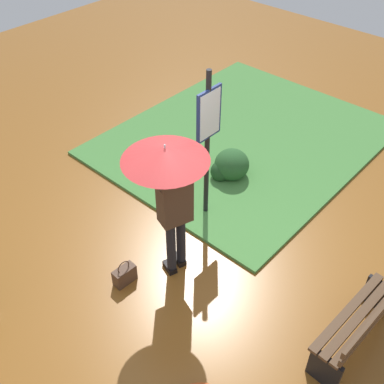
{
  "coord_description": "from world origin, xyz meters",
  "views": [
    {
      "loc": [
        3.0,
        2.81,
        4.8
      ],
      "look_at": [
        -0.45,
        -0.29,
        0.85
      ],
      "focal_mm": 44.05,
      "sensor_mm": 36.0,
      "label": 1
    }
  ],
  "objects_px": {
    "info_sign_post": "(208,131)",
    "park_bench": "(361,322)",
    "person_with_umbrella": "(170,179)",
    "handbag": "(125,275)"
  },
  "relations": [
    {
      "from": "person_with_umbrella",
      "to": "park_bench",
      "type": "distance_m",
      "value": 2.6
    },
    {
      "from": "info_sign_post",
      "to": "park_bench",
      "type": "height_order",
      "value": "info_sign_post"
    },
    {
      "from": "info_sign_post",
      "to": "park_bench",
      "type": "xyz_separation_m",
      "value": [
        0.54,
        2.67,
        -1.04
      ]
    },
    {
      "from": "person_with_umbrella",
      "to": "park_bench",
      "type": "relative_size",
      "value": 1.46
    },
    {
      "from": "info_sign_post",
      "to": "handbag",
      "type": "relative_size",
      "value": 6.22
    },
    {
      "from": "person_with_umbrella",
      "to": "info_sign_post",
      "type": "distance_m",
      "value": 1.21
    },
    {
      "from": "park_bench",
      "to": "person_with_umbrella",
      "type": "bearing_deg",
      "value": -75.2
    },
    {
      "from": "person_with_umbrella",
      "to": "info_sign_post",
      "type": "xyz_separation_m",
      "value": [
        -1.13,
        -0.41,
        -0.11
      ]
    },
    {
      "from": "person_with_umbrella",
      "to": "info_sign_post",
      "type": "relative_size",
      "value": 0.89
    },
    {
      "from": "info_sign_post",
      "to": "handbag",
      "type": "bearing_deg",
      "value": 2.6
    }
  ]
}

